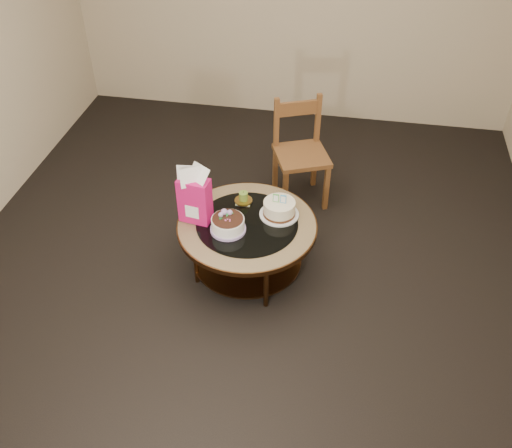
% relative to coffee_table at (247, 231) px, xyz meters
% --- Properties ---
extents(ground, '(5.00, 5.00, 0.00)m').
position_rel_coffee_table_xyz_m(ground, '(-0.00, 0.00, -0.38)').
color(ground, black).
rests_on(ground, ground).
extents(room_walls, '(4.52, 5.02, 2.61)m').
position_rel_coffee_table_xyz_m(room_walls, '(-0.00, 0.00, 1.16)').
color(room_walls, '#C1AD92').
rests_on(room_walls, ground).
extents(coffee_table, '(1.02, 1.02, 0.46)m').
position_rel_coffee_table_xyz_m(coffee_table, '(0.00, 0.00, 0.00)').
color(coffee_table, '#543218').
rests_on(coffee_table, ground).
extents(decorated_cake, '(0.26, 0.26, 0.15)m').
position_rel_coffee_table_xyz_m(decorated_cake, '(-0.12, -0.10, 0.13)').
color(decorated_cake, '#A487BF').
rests_on(decorated_cake, coffee_table).
extents(cream_cake, '(0.29, 0.29, 0.18)m').
position_rel_coffee_table_xyz_m(cream_cake, '(0.21, 0.13, 0.14)').
color(cream_cake, silver).
rests_on(cream_cake, coffee_table).
extents(gift_bag, '(0.24, 0.19, 0.45)m').
position_rel_coffee_table_xyz_m(gift_bag, '(-0.37, -0.02, 0.30)').
color(gift_bag, '#E3156E').
rests_on(gift_bag, coffee_table).
extents(pillar_candle, '(0.13, 0.13, 0.10)m').
position_rel_coffee_table_xyz_m(pillar_candle, '(-0.07, 0.24, 0.11)').
color(pillar_candle, '#CAB353').
rests_on(pillar_candle, coffee_table).
extents(dining_chair, '(0.55, 0.55, 0.91)m').
position_rel_coffee_table_xyz_m(dining_chair, '(0.27, 0.99, 0.08)').
color(dining_chair, brown).
rests_on(dining_chair, ground).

